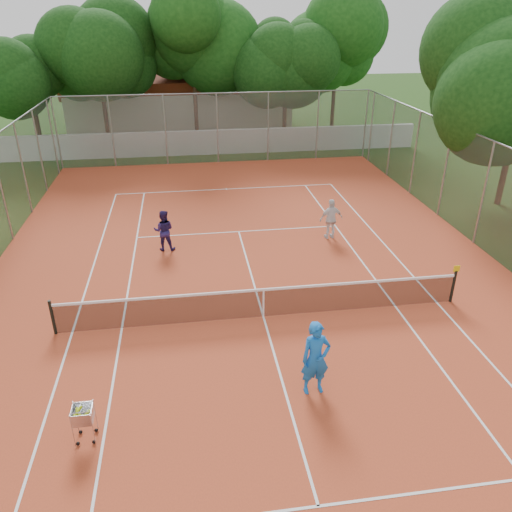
{
  "coord_description": "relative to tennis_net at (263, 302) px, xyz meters",
  "views": [
    {
      "loc": [
        -2.03,
        -12.34,
        8.22
      ],
      "look_at": [
        0.0,
        1.5,
        1.3
      ],
      "focal_mm": 35.0,
      "sensor_mm": 36.0,
      "label": 1
    }
  ],
  "objects": [
    {
      "name": "ground",
      "position": [
        0.0,
        0.0,
        -0.51
      ],
      "size": [
        120.0,
        120.0,
        0.0
      ],
      "primitive_type": "plane",
      "color": "#19360E",
      "rests_on": "ground"
    },
    {
      "name": "court_pad",
      "position": [
        0.0,
        0.0,
        -0.5
      ],
      "size": [
        18.0,
        34.0,
        0.02
      ],
      "primitive_type": "cube",
      "color": "#B74423",
      "rests_on": "ground"
    },
    {
      "name": "court_lines",
      "position": [
        0.0,
        0.0,
        -0.49
      ],
      "size": [
        10.98,
        23.78,
        0.01
      ],
      "primitive_type": "cube",
      "color": "white",
      "rests_on": "court_pad"
    },
    {
      "name": "tennis_net",
      "position": [
        0.0,
        0.0,
        0.0
      ],
      "size": [
        11.88,
        0.1,
        0.98
      ],
      "primitive_type": "cube",
      "color": "black",
      "rests_on": "court_pad"
    },
    {
      "name": "perimeter_fence",
      "position": [
        0.0,
        0.0,
        1.49
      ],
      "size": [
        18.0,
        34.0,
        4.0
      ],
      "primitive_type": "cube",
      "color": "slate",
      "rests_on": "ground"
    },
    {
      "name": "boundary_wall",
      "position": [
        0.0,
        19.0,
        0.24
      ],
      "size": [
        26.0,
        0.3,
        1.5
      ],
      "primitive_type": "cube",
      "color": "silver",
      "rests_on": "ground"
    },
    {
      "name": "clubhouse",
      "position": [
        -2.0,
        29.0,
        1.69
      ],
      "size": [
        16.4,
        9.0,
        4.4
      ],
      "primitive_type": "cube",
      "color": "beige",
      "rests_on": "ground"
    },
    {
      "name": "tropical_trees",
      "position": [
        0.0,
        22.0,
        4.49
      ],
      "size": [
        29.0,
        19.0,
        10.0
      ],
      "primitive_type": "cube",
      "color": "black",
      "rests_on": "ground"
    },
    {
      "name": "player_near",
      "position": [
        0.69,
        -3.34,
        0.46
      ],
      "size": [
        0.73,
        0.51,
        1.9
      ],
      "primitive_type": "imported",
      "rotation": [
        0.0,
        0.0,
        0.08
      ],
      "color": "blue",
      "rests_on": "court_pad"
    },
    {
      "name": "player_far_left",
      "position": [
        -2.96,
        5.12,
        0.3
      ],
      "size": [
        0.83,
        0.68,
        1.58
      ],
      "primitive_type": "imported",
      "rotation": [
        0.0,
        0.0,
        3.03
      ],
      "color": "#271B53",
      "rests_on": "court_pad"
    },
    {
      "name": "player_far_right",
      "position": [
        3.55,
        5.26,
        0.32
      ],
      "size": [
        0.99,
        0.51,
        1.62
      ],
      "primitive_type": "imported",
      "rotation": [
        0.0,
        0.0,
        3.26
      ],
      "color": "silver",
      "rests_on": "court_pad"
    },
    {
      "name": "ball_hopper",
      "position": [
        -4.46,
        -4.11,
        -0.03
      ],
      "size": [
        0.58,
        0.58,
        0.92
      ],
      "primitive_type": "cube",
      "rotation": [
        0.0,
        0.0,
        0.39
      ],
      "color": "#B3B4BB",
      "rests_on": "court_pad"
    }
  ]
}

